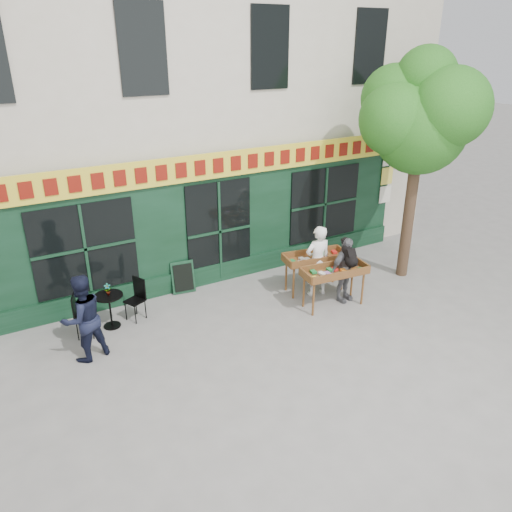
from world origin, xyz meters
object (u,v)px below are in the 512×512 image
(book_cart_right, at_px, (315,259))
(woman, at_px, (318,261))
(book_cart_center, at_px, (334,273))
(man_right, at_px, (345,270))
(man_left, at_px, (83,318))
(bistro_table, at_px, (110,304))
(dog, at_px, (350,252))

(book_cart_right, bearing_deg, woman, -100.79)
(book_cart_center, xyz_separation_m, man_right, (0.37, 0.10, -0.04))
(woman, bearing_deg, man_left, 5.51)
(book_cart_center, height_order, bistro_table, book_cart_center)
(book_cart_center, xyz_separation_m, book_cart_right, (0.07, 0.85, 0.00))
(book_cart_center, height_order, woman, woman)
(dog, height_order, man_right, dog)
(woman, height_order, man_left, man_left)
(book_cart_center, xyz_separation_m, woman, (0.00, 0.65, 0.05))
(book_cart_right, distance_m, man_right, 0.81)
(man_right, bearing_deg, man_left, 163.55)
(woman, distance_m, man_left, 5.40)
(book_cart_center, bearing_deg, dog, -1.97)
(man_right, bearing_deg, book_cart_right, 101.44)
(man_right, distance_m, bistro_table, 5.30)
(woman, bearing_deg, dog, 122.73)
(bistro_table, bearing_deg, book_cart_right, -9.11)
(woman, height_order, bistro_table, woman)
(bistro_table, bearing_deg, man_right, -16.64)
(dog, relative_size, bistro_table, 0.79)
(book_cart_center, relative_size, man_left, 0.89)
(dog, distance_m, man_right, 0.53)
(dog, bearing_deg, book_cart_center, 178.03)
(woman, distance_m, book_cart_right, 0.22)
(book_cart_center, height_order, man_left, man_left)
(bistro_table, distance_m, man_left, 1.19)
(woman, relative_size, man_left, 1.00)
(book_cart_right, bearing_deg, book_cart_center, -85.30)
(book_cart_center, height_order, book_cart_right, same)
(man_right, relative_size, man_left, 0.90)
(dog, xyz_separation_m, woman, (-0.35, 0.70, -0.42))
(book_cart_center, relative_size, bistro_table, 2.05)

